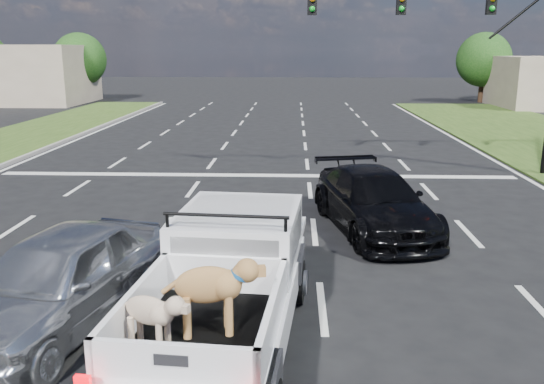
{
  "coord_description": "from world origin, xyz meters",
  "views": [
    {
      "loc": [
        1.28,
        -8.62,
        4.06
      ],
      "look_at": [
        0.86,
        2.0,
        1.42
      ],
      "focal_mm": 38.0,
      "sensor_mm": 36.0,
      "label": 1
    }
  ],
  "objects_px": {
    "traffic_signal": "(483,28)",
    "silver_sedan": "(58,280)",
    "black_coupe": "(374,201)",
    "pickup_truck": "(226,286)"
  },
  "relations": [
    {
      "from": "pickup_truck",
      "to": "traffic_signal",
      "type": "bearing_deg",
      "value": 64.77
    },
    {
      "from": "traffic_signal",
      "to": "black_coupe",
      "type": "height_order",
      "value": "traffic_signal"
    },
    {
      "from": "black_coupe",
      "to": "traffic_signal",
      "type": "bearing_deg",
      "value": 44.49
    },
    {
      "from": "traffic_signal",
      "to": "silver_sedan",
      "type": "bearing_deg",
      "value": -129.75
    },
    {
      "from": "traffic_signal",
      "to": "black_coupe",
      "type": "bearing_deg",
      "value": -122.99
    },
    {
      "from": "silver_sedan",
      "to": "black_coupe",
      "type": "distance_m",
      "value": 7.29
    },
    {
      "from": "pickup_truck",
      "to": "silver_sedan",
      "type": "xyz_separation_m",
      "value": [
        -2.55,
        0.45,
        -0.14
      ]
    },
    {
      "from": "silver_sedan",
      "to": "pickup_truck",
      "type": "bearing_deg",
      "value": 3.49
    },
    {
      "from": "traffic_signal",
      "to": "silver_sedan",
      "type": "xyz_separation_m",
      "value": [
        -9.4,
        -11.3,
        -3.98
      ]
    },
    {
      "from": "black_coupe",
      "to": "pickup_truck",
      "type": "bearing_deg",
      "value": -129.3
    }
  ]
}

